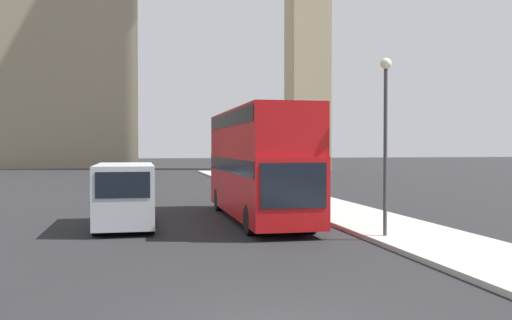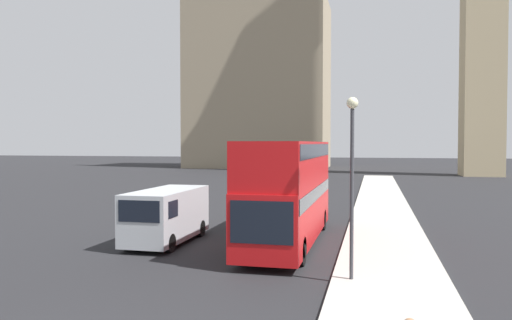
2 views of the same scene
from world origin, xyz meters
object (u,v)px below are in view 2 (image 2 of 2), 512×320
Objects in this scene: parked_sedan at (278,183)px; white_van at (166,215)px; red_double_decker_bus at (289,187)px; street_lamp at (352,160)px.

white_van is at bearing -90.41° from parked_sedan.
red_double_decker_bus is 5.50m from white_van.
parked_sedan is (-5.06, 23.93, -1.79)m from red_double_decker_bus.
white_van is 1.25× the size of parked_sedan.
red_double_decker_bus is at bearing 12.49° from white_van.
street_lamp is 30.87m from parked_sedan.
parked_sedan is at bearing 101.94° from red_double_decker_bus.
parked_sedan is (-7.99, 29.65, -3.18)m from street_lamp.
white_van is at bearing 150.84° from street_lamp.
red_double_decker_bus is 24.52m from parked_sedan.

